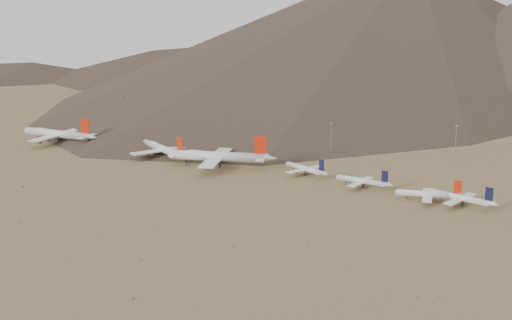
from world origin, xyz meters
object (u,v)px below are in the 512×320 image
Objects in this scene: narrowbody_a at (306,169)px; narrowbody_b at (364,181)px; control_tower at (316,141)px; widebody_west at (58,134)px; widebody_centre at (163,149)px; widebody_east at (218,156)px.

narrowbody_a reaches higher than narrowbody_b.
narrowbody_b is at bearing -47.34° from control_tower.
widebody_west is 1.19× the size of widebody_centre.
widebody_west reaches higher than narrowbody_a.
control_tower is (80.85, 92.87, -1.50)m from widebody_centre.
widebody_east is at bearing -106.89° from control_tower.
narrowbody_b reaches higher than control_tower.
widebody_west is 1.87× the size of narrowbody_a.
narrowbody_b is (269.55, 10.83, -3.38)m from widebody_west.
widebody_east is at bearing -148.43° from narrowbody_a.
widebody_west reaches higher than control_tower.
narrowbody_b is at bearing -18.14° from widebody_east.
narrowbody_b is (161.79, 5.03, -2.48)m from widebody_centre.
narrowbody_a is (63.61, 14.33, -3.74)m from widebody_east.
control_tower is at bearing 51.43° from widebody_east.
control_tower is at bearing 70.51° from widebody_centre.
widebody_east is at bearing -174.51° from narrowbody_b.
narrowbody_b is 3.38× the size of control_tower.
widebody_east is 6.33× the size of control_tower.
widebody_east is at bearing 19.61° from widebody_centre.
widebody_west is at bearing 159.76° from widebody_east.
widebody_centre is 1.57× the size of narrowbody_a.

